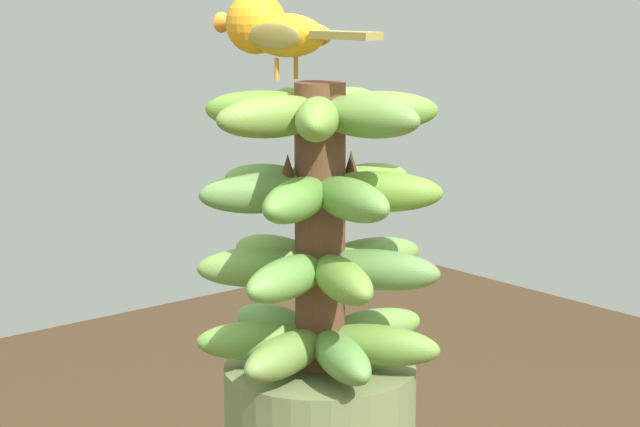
# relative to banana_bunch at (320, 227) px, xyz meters

# --- Properties ---
(banana_bunch) EXTENTS (0.27, 0.27, 0.31)m
(banana_bunch) POSITION_rel_banana_bunch_xyz_m (0.00, 0.00, 0.00)
(banana_bunch) COLOR brown
(banana_bunch) RESTS_ON banana_tree
(perched_bird) EXTENTS (0.23, 0.07, 0.09)m
(perched_bird) POSITION_rel_banana_bunch_xyz_m (-0.07, -0.01, 0.21)
(perched_bird) COLOR #C68933
(perched_bird) RESTS_ON banana_bunch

